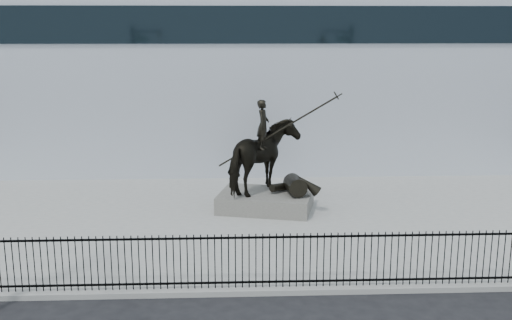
{
  "coord_description": "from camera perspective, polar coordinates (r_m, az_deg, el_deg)",
  "views": [
    {
      "loc": [
        -0.83,
        -13.53,
        6.94
      ],
      "look_at": [
        0.01,
        6.0,
        2.56
      ],
      "focal_mm": 42.0,
      "sensor_mm": 36.0,
      "label": 1
    }
  ],
  "objects": [
    {
      "name": "building",
      "position": [
        33.63,
        -1.05,
        8.47
      ],
      "size": [
        44.0,
        14.0,
        9.0
      ],
      "primitive_type": "cube",
      "color": "silver",
      "rests_on": "ground"
    },
    {
      "name": "picket_fence",
      "position": [
        15.99,
        0.72,
        -9.56
      ],
      "size": [
        22.1,
        0.1,
        1.5
      ],
      "color": "black",
      "rests_on": "plaza"
    },
    {
      "name": "plaza",
      "position": [
        21.66,
        -0.13,
        -5.84
      ],
      "size": [
        30.0,
        12.0,
        0.15
      ],
      "primitive_type": "cube",
      "color": "gray",
      "rests_on": "ground"
    },
    {
      "name": "statue_plinth",
      "position": [
        22.7,
        0.92,
        -3.93
      ],
      "size": [
        3.88,
        3.09,
        0.64
      ],
      "primitive_type": "cube",
      "rotation": [
        0.0,
        0.0,
        -0.24
      ],
      "color": "#514E4A",
      "rests_on": "plaza"
    },
    {
      "name": "equestrian_statue",
      "position": [
        22.27,
        1.1,
        0.16
      ],
      "size": [
        4.27,
        3.17,
        3.71
      ],
      "rotation": [
        0.0,
        0.0,
        -0.24
      ],
      "color": "black",
      "rests_on": "statue_plinth"
    },
    {
      "name": "ground",
      "position": [
        15.23,
        0.98,
        -14.48
      ],
      "size": [
        120.0,
        120.0,
        0.0
      ],
      "primitive_type": "plane",
      "color": "black",
      "rests_on": "ground"
    }
  ]
}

